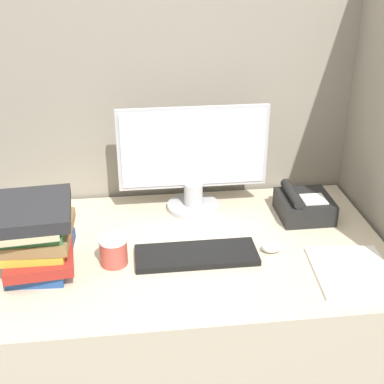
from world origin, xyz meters
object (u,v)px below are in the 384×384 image
at_px(book_stack, 37,234).
at_px(desk_telephone, 303,206).
at_px(coffee_cup, 114,251).
at_px(mouse, 272,247).
at_px(keyboard, 196,255).
at_px(monitor, 193,161).

relative_size(book_stack, desk_telephone, 1.70).
distance_m(coffee_cup, desk_telephone, 0.73).
bearing_deg(mouse, keyboard, -178.75).
bearing_deg(desk_telephone, coffee_cup, -161.74).
relative_size(coffee_cup, desk_telephone, 0.48).
bearing_deg(keyboard, desk_telephone, 28.03).
xyz_separation_m(keyboard, mouse, (0.25, 0.01, 0.01)).
bearing_deg(coffee_cup, book_stack, 173.28).
bearing_deg(coffee_cup, mouse, 0.68).
relative_size(mouse, coffee_cup, 0.74).
bearing_deg(coffee_cup, monitor, 48.84).
bearing_deg(keyboard, mouse, 1.25).
distance_m(mouse, book_stack, 0.76).
height_order(monitor, desk_telephone, monitor).
height_order(monitor, book_stack, monitor).
distance_m(monitor, desk_telephone, 0.44).
relative_size(mouse, book_stack, 0.21).
bearing_deg(mouse, desk_telephone, 51.75).
bearing_deg(desk_telephone, monitor, 164.48).
xyz_separation_m(monitor, keyboard, (-0.03, -0.34, -0.19)).
height_order(coffee_cup, desk_telephone, desk_telephone).
relative_size(monitor, mouse, 7.94).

